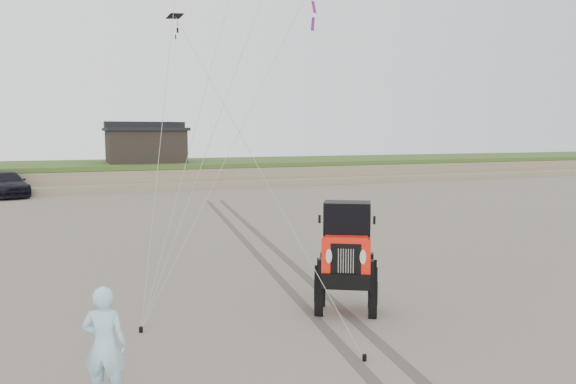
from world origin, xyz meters
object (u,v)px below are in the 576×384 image
at_px(cabin, 145,144).
at_px(truck_c, 6,184).
at_px(man, 104,345).
at_px(jeep, 346,269).

height_order(cabin, truck_c, cabin).
bearing_deg(man, jeep, -134.25).
height_order(jeep, man, jeep).
relative_size(cabin, truck_c, 1.15).
height_order(truck_c, man, man).
relative_size(cabin, man, 3.49).
distance_m(truck_c, man, 32.35).
relative_size(truck_c, jeep, 1.02).
distance_m(jeep, man, 6.00).
bearing_deg(truck_c, cabin, 20.32).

